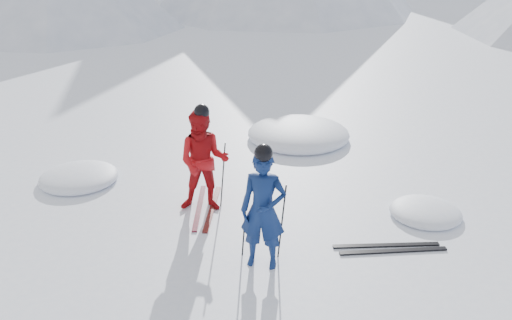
# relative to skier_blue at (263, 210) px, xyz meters

# --- Properties ---
(ground) EXTENTS (160.00, 160.00, 0.00)m
(ground) POSITION_rel_skier_blue_xyz_m (1.28, 0.86, -0.91)
(ground) COLOR white
(ground) RESTS_ON ground
(skier_blue) EXTENTS (0.69, 0.47, 1.83)m
(skier_blue) POSITION_rel_skier_blue_xyz_m (0.00, 0.00, 0.00)
(skier_blue) COLOR navy
(skier_blue) RESTS_ON ground
(skier_red) EXTENTS (0.98, 0.80, 1.85)m
(skier_red) POSITION_rel_skier_blue_xyz_m (-1.27, 1.56, 0.01)
(skier_red) COLOR #AC0D11
(skier_red) RESTS_ON ground
(pole_blue_left) EXTENTS (0.12, 0.09, 1.21)m
(pole_blue_left) POSITION_rel_skier_blue_xyz_m (-0.30, 0.15, -0.30)
(pole_blue_left) COLOR black
(pole_blue_left) RESTS_ON ground
(pole_blue_right) EXTENTS (0.12, 0.07, 1.21)m
(pole_blue_right) POSITION_rel_skier_blue_xyz_m (0.25, 0.25, -0.30)
(pole_blue_right) COLOR black
(pole_blue_right) RESTS_ON ground
(pole_red_left) EXTENTS (0.12, 0.10, 1.23)m
(pole_red_left) POSITION_rel_skier_blue_xyz_m (-1.57, 1.81, -0.30)
(pole_red_left) COLOR black
(pole_red_left) RESTS_ON ground
(pole_red_right) EXTENTS (0.12, 0.09, 1.23)m
(pole_red_right) POSITION_rel_skier_blue_xyz_m (-0.97, 1.71, -0.30)
(pole_red_right) COLOR black
(pole_red_right) RESTS_ON ground
(ski_worn_left) EXTENTS (0.35, 1.69, 0.03)m
(ski_worn_left) POSITION_rel_skier_blue_xyz_m (-1.39, 1.56, -0.90)
(ski_worn_left) COLOR black
(ski_worn_left) RESTS_ON ground
(ski_worn_right) EXTENTS (0.23, 1.70, 0.03)m
(ski_worn_right) POSITION_rel_skier_blue_xyz_m (-1.15, 1.56, -0.90)
(ski_worn_right) COLOR black
(ski_worn_right) RESTS_ON ground
(ski_loose_a) EXTENTS (1.68, 0.43, 0.03)m
(ski_loose_a) POSITION_rel_skier_blue_xyz_m (1.86, 0.79, -0.90)
(ski_loose_a) COLOR black
(ski_loose_a) RESTS_ON ground
(ski_loose_b) EXTENTS (1.67, 0.49, 0.03)m
(ski_loose_b) POSITION_rel_skier_blue_xyz_m (1.96, 0.64, -0.90)
(ski_loose_b) COLOR black
(ski_loose_b) RESTS_ON ground
(snow_lumps) EXTENTS (10.34, 7.09, 0.53)m
(snow_lumps) POSITION_rel_skier_blue_xyz_m (-0.07, 4.15, -0.91)
(snow_lumps) COLOR white
(snow_lumps) RESTS_ON ground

